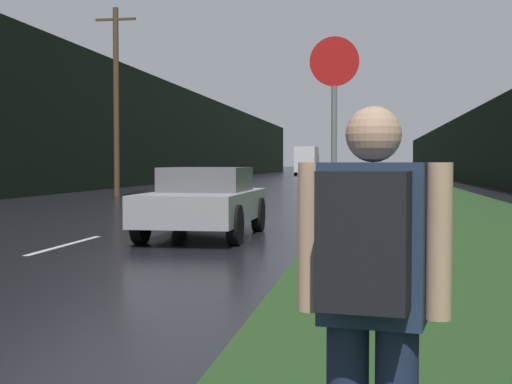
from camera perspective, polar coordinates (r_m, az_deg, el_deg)
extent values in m
cube|color=#26471E|center=(39.33, 11.88, 0.18)|extent=(6.00, 240.00, 0.02)
cube|color=silver|center=(13.02, -14.95, -4.11)|extent=(0.12, 3.00, 0.01)
cube|color=silver|center=(19.59, -6.57, -1.91)|extent=(0.12, 3.00, 0.01)
cube|color=silver|center=(26.38, -2.46, -0.81)|extent=(0.12, 3.00, 0.01)
cube|color=black|center=(51.68, -8.35, 4.78)|extent=(2.00, 140.00, 7.37)
cube|color=black|center=(49.90, 18.26, 3.49)|extent=(2.00, 140.00, 5.13)
cylinder|color=#4C3823|center=(31.68, -11.12, 7.04)|extent=(0.24, 0.24, 8.15)
cube|color=#4C3823|center=(32.17, -11.17, 13.40)|extent=(1.80, 0.10, 0.10)
cylinder|color=slate|center=(8.75, 6.24, 0.65)|extent=(0.07, 0.07, 2.38)
cylinder|color=#B71414|center=(8.83, 6.29, 10.35)|extent=(0.60, 0.02, 0.60)
cube|color=navy|center=(2.70, 9.33, -4.08)|extent=(0.42, 0.28, 0.60)
sphere|color=tan|center=(2.68, 9.38, 4.58)|extent=(0.21, 0.21, 0.21)
cylinder|color=tan|center=(2.74, 4.36, -3.60)|extent=(0.09, 0.09, 0.57)
cylinder|color=tan|center=(2.67, 14.44, -3.83)|extent=(0.09, 0.09, 0.57)
cube|color=black|center=(2.50, 8.61, -3.89)|extent=(0.33, 0.23, 0.48)
cube|color=#9E9EA3|center=(13.92, -4.16, -1.13)|extent=(1.81, 4.23, 0.57)
cube|color=#5E5E61|center=(14.10, -3.97, 1.03)|extent=(1.54, 1.90, 0.47)
cylinder|color=black|center=(12.48, -1.69, -2.66)|extent=(0.20, 0.72, 0.72)
cylinder|color=black|center=(12.91, -9.22, -2.52)|extent=(0.20, 0.72, 0.72)
cylinder|color=black|center=(15.06, 0.18, -1.81)|extent=(0.20, 0.72, 0.72)
cylinder|color=black|center=(15.42, -6.15, -1.72)|extent=(0.20, 0.72, 0.72)
cube|color=gray|center=(87.80, 4.29, 2.36)|extent=(2.23, 2.02, 2.22)
cube|color=silver|center=(83.80, 4.06, 2.61)|extent=(2.34, 6.00, 2.95)
cylinder|color=black|center=(87.70, 3.55, 1.66)|extent=(0.28, 0.90, 0.90)
cylinder|color=black|center=(87.51, 5.01, 1.66)|extent=(0.28, 0.90, 0.90)
cylinder|color=black|center=(82.42, 3.20, 1.62)|extent=(0.28, 0.90, 0.90)
cylinder|color=black|center=(82.22, 4.74, 1.62)|extent=(0.28, 0.90, 0.90)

